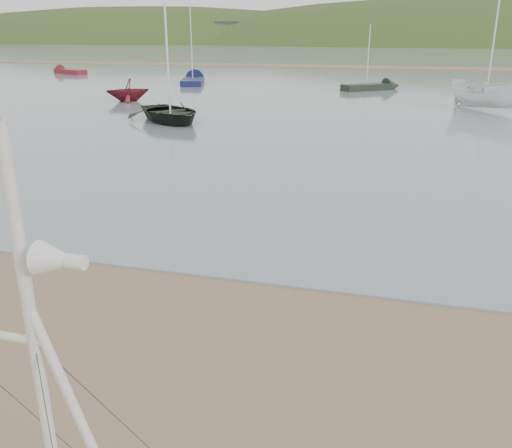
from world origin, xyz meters
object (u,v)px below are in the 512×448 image
(boat_red, at_px, (127,80))
(boat_white, at_px, (490,69))
(sailboat_dark_mid, at_px, (379,86))
(dinghy_red_far, at_px, (64,71))
(sailboat_blue_near, at_px, (194,79))
(boat_dark, at_px, (168,74))

(boat_red, relative_size, boat_white, 0.59)
(sailboat_dark_mid, bearing_deg, boat_white, -56.96)
(boat_white, bearing_deg, dinghy_red_far, 103.38)
(boat_red, xyz_separation_m, dinghy_red_far, (-19.38, 21.30, -1.16))
(sailboat_blue_near, bearing_deg, dinghy_red_far, 160.13)
(boat_white, bearing_deg, boat_dark, 158.22)
(boat_dark, relative_size, sailboat_dark_mid, 0.90)
(boat_red, distance_m, sailboat_dark_mid, 20.13)
(boat_red, bearing_deg, sailboat_dark_mid, 89.09)
(boat_red, height_order, dinghy_red_far, boat_red)
(boat_red, distance_m, boat_white, 22.80)
(sailboat_dark_mid, bearing_deg, dinghy_red_far, 165.72)
(boat_red, relative_size, sailboat_dark_mid, 0.52)
(boat_white, distance_m, dinghy_red_far, 46.43)
(boat_dark, relative_size, dinghy_red_far, 0.85)
(boat_white, xyz_separation_m, sailboat_dark_mid, (-6.84, 10.51, -2.13))
(boat_dark, relative_size, sailboat_blue_near, 0.66)
(dinghy_red_far, relative_size, sailboat_dark_mid, 1.06)
(boat_dark, bearing_deg, boat_white, -17.71)
(sailboat_dark_mid, bearing_deg, sailboat_blue_near, 172.12)
(boat_dark, distance_m, dinghy_red_far, 38.80)
(boat_white, height_order, dinghy_red_far, boat_white)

